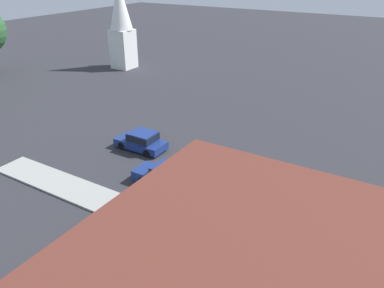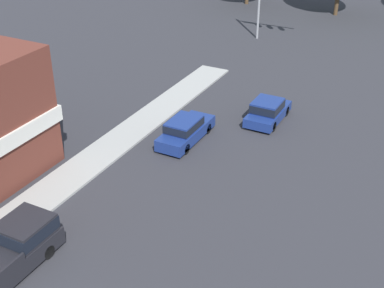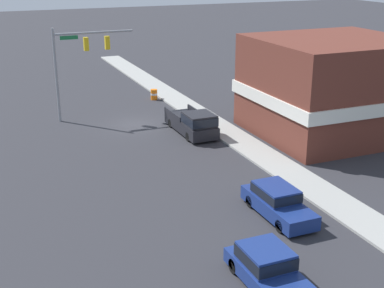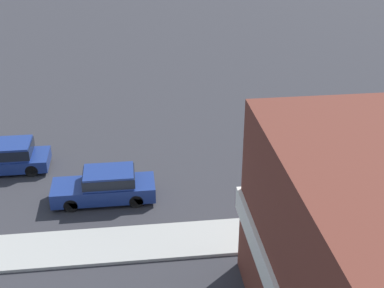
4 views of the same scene
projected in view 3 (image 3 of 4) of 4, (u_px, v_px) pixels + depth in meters
The scene contains 8 objects.
ground_plane at pixel (136, 125), 42.29m from camera, with size 200.00×200.00×0.00m, color #2D2D33.
sidewalk_curb at pixel (202, 116), 44.36m from camera, with size 2.40×60.00×0.14m.
near_signal_assembly at pixel (79, 54), 42.14m from camera, with size 6.42×0.49×7.44m.
car_lead at pixel (277, 201), 27.28m from camera, with size 1.79×4.83×1.57m.
car_oncoming at pixel (267, 266), 21.58m from camera, with size 1.94×4.21×1.56m.
pickup_truck_parked at pixel (194, 123), 39.67m from camera, with size 2.09×5.79×1.90m.
construction_barrel at pixel (154, 94), 49.56m from camera, with size 0.63×0.63×0.97m.
corner_brick_building at pixel (332, 87), 39.34m from camera, with size 11.23×10.38×7.08m.
Camera 3 is at (11.64, 38.93, 12.64)m, focal length 50.00 mm.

